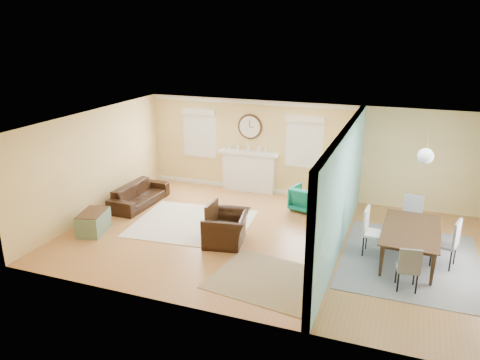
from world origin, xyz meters
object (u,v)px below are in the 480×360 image
sofa (139,195)px  green_chair (306,199)px  eames_chair (227,228)px  credenza (331,214)px  dining_table (412,245)px

sofa → green_chair: 4.36m
eames_chair → credenza: (1.99, 1.48, 0.06)m
sofa → green_chair: bearing=-73.6°
eames_chair → dining_table: bearing=87.3°
credenza → dining_table: 2.02m
credenza → dining_table: bearing=-28.0°
sofa → dining_table: dining_table is taller
green_chair → credenza: size_ratio=0.46×
eames_chair → credenza: 2.48m
eames_chair → dining_table: size_ratio=0.54×
sofa → eames_chair: size_ratio=1.82×
eames_chair → green_chair: bearing=143.7°
green_chair → credenza: 1.27m
dining_table → sofa: bearing=85.3°
credenza → sofa: bearing=-178.2°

